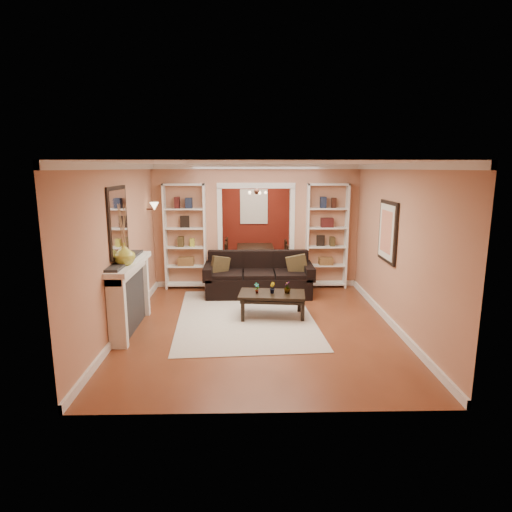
{
  "coord_description": "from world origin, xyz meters",
  "views": [
    {
      "loc": [
        -0.21,
        -8.22,
        2.62
      ],
      "look_at": [
        -0.04,
        -0.8,
        1.09
      ],
      "focal_mm": 30.0,
      "sensor_mm": 36.0,
      "label": 1
    }
  ],
  "objects_px": {
    "sofa": "(259,274)",
    "fireplace": "(131,296)",
    "coffee_table": "(272,305)",
    "bookshelf_right": "(327,236)",
    "dining_table": "(257,260)",
    "bookshelf_left": "(185,237)"
  },
  "relations": [
    {
      "from": "bookshelf_left",
      "to": "fireplace",
      "type": "xyz_separation_m",
      "value": [
        -0.54,
        -2.53,
        -0.57
      ]
    },
    {
      "from": "sofa",
      "to": "dining_table",
      "type": "bearing_deg",
      "value": 89.68
    },
    {
      "from": "bookshelf_left",
      "to": "fireplace",
      "type": "bearing_deg",
      "value": -102.05
    },
    {
      "from": "fireplace",
      "to": "bookshelf_right",
      "type": "bearing_deg",
      "value": 34.8
    },
    {
      "from": "sofa",
      "to": "coffee_table",
      "type": "xyz_separation_m",
      "value": [
        0.2,
        -1.37,
        -0.22
      ]
    },
    {
      "from": "fireplace",
      "to": "coffee_table",
      "type": "bearing_deg",
      "value": 14.0
    },
    {
      "from": "dining_table",
      "to": "coffee_table",
      "type": "bearing_deg",
      "value": -176.87
    },
    {
      "from": "dining_table",
      "to": "fireplace",
      "type": "bearing_deg",
      "value": 152.04
    },
    {
      "from": "sofa",
      "to": "coffee_table",
      "type": "bearing_deg",
      "value": -81.69
    },
    {
      "from": "bookshelf_left",
      "to": "dining_table",
      "type": "xyz_separation_m",
      "value": [
        1.6,
        1.5,
        -0.85
      ]
    },
    {
      "from": "bookshelf_right",
      "to": "dining_table",
      "type": "xyz_separation_m",
      "value": [
        -1.5,
        1.5,
        -0.85
      ]
    },
    {
      "from": "coffee_table",
      "to": "bookshelf_right",
      "type": "bearing_deg",
      "value": 62.28
    },
    {
      "from": "bookshelf_left",
      "to": "bookshelf_right",
      "type": "bearing_deg",
      "value": 0.0
    },
    {
      "from": "bookshelf_right",
      "to": "bookshelf_left",
      "type": "bearing_deg",
      "value": 180.0
    },
    {
      "from": "sofa",
      "to": "fireplace",
      "type": "xyz_separation_m",
      "value": [
        -2.13,
        -1.95,
        0.14
      ]
    },
    {
      "from": "bookshelf_left",
      "to": "bookshelf_right",
      "type": "xyz_separation_m",
      "value": [
        3.1,
        0.0,
        0.0
      ]
    },
    {
      "from": "sofa",
      "to": "dining_table",
      "type": "height_order",
      "value": "sofa"
    },
    {
      "from": "bookshelf_right",
      "to": "dining_table",
      "type": "height_order",
      "value": "bookshelf_right"
    },
    {
      "from": "sofa",
      "to": "bookshelf_right",
      "type": "relative_size",
      "value": 0.98
    },
    {
      "from": "bookshelf_right",
      "to": "dining_table",
      "type": "relative_size",
      "value": 1.35
    },
    {
      "from": "coffee_table",
      "to": "bookshelf_left",
      "type": "relative_size",
      "value": 0.51
    },
    {
      "from": "sofa",
      "to": "coffee_table",
      "type": "relative_size",
      "value": 1.95
    }
  ]
}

